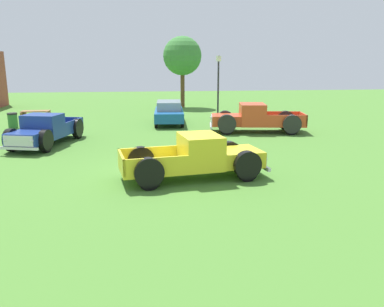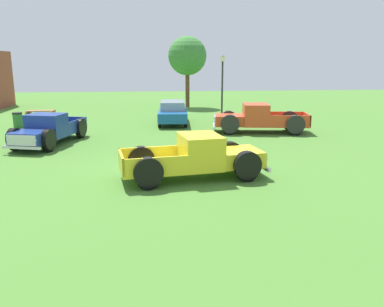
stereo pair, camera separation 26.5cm
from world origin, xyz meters
name	(u,v)px [view 2 (the right image)]	position (x,y,z in m)	size (l,w,h in m)	color
ground_plane	(166,172)	(0.00, 0.00, 0.00)	(80.00, 80.00, 0.00)	#477A2D
pickup_truck_foreground	(202,157)	(1.25, -0.81, 0.74)	(5.28, 2.65, 1.55)	yellow
pickup_truck_behind_left	(254,119)	(5.36, 7.93, 0.79)	(5.61, 2.76, 1.65)	#D14723
pickup_truck_behind_right	(46,131)	(-5.65, 5.39, 0.73)	(3.05, 5.30, 1.53)	navy
sedan_distant_a	(173,112)	(0.83, 11.57, 0.77)	(2.06, 4.51, 1.48)	#195699
lamp_post_near	(222,87)	(4.21, 12.27, 2.33)	(0.36, 0.36, 4.44)	#2D2D33
picnic_table	(41,114)	(-8.04, 13.31, 0.49)	(1.87, 1.56, 0.78)	olive
trash_can	(18,120)	(-8.80, 10.93, 0.48)	(0.59, 0.59, 0.95)	#2D6B2D
oak_tree_east	(187,56)	(2.62, 20.93, 4.44)	(3.35, 3.35, 6.15)	brown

